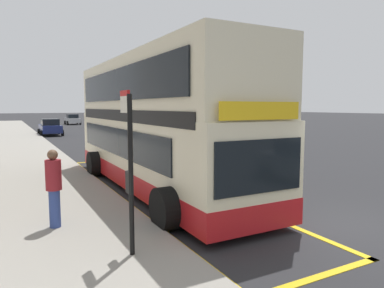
{
  "coord_description": "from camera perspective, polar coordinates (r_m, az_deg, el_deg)",
  "views": [
    {
      "loc": [
        -6.95,
        -5.14,
        2.8
      ],
      "look_at": [
        -1.32,
        5.37,
        1.53
      ],
      "focal_mm": 32.81,
      "sensor_mm": 36.0,
      "label": 1
    }
  ],
  "objects": [
    {
      "name": "ground_plane",
      "position": [
        37.89,
        -17.54,
        1.57
      ],
      "size": [
        260.0,
        260.0,
        0.0
      ],
      "primitive_type": "plane",
      "color": "#28282B"
    },
    {
      "name": "pavement_near",
      "position": [
        37.25,
        -28.18,
        1.17
      ],
      "size": [
        6.0,
        76.0,
        0.14
      ],
      "primitive_type": "cube",
      "color": "gray",
      "rests_on": "ground"
    },
    {
      "name": "double_decker_bus",
      "position": [
        11.99,
        -6.11,
        2.54
      ],
      "size": [
        3.2,
        11.21,
        4.4
      ],
      "color": "beige",
      "rests_on": "ground"
    },
    {
      "name": "bus_bay_markings",
      "position": [
        12.1,
        -5.91,
        -7.3
      ],
      "size": [
        2.97,
        14.22,
        0.01
      ],
      "color": "gold",
      "rests_on": "ground"
    },
    {
      "name": "bus_stop_sign",
      "position": [
        6.34,
        -10.15,
        -2.69
      ],
      "size": [
        0.09,
        0.51,
        2.95
      ],
      "color": "black",
      "rests_on": "pavement_near"
    },
    {
      "name": "parked_car_silver_far",
      "position": [
        58.29,
        -18.86,
        3.8
      ],
      "size": [
        2.09,
        4.2,
        1.62
      ],
      "rotation": [
        0.0,
        0.0,
        3.16
      ],
      "color": "#B2B5BA",
      "rests_on": "ground"
    },
    {
      "name": "parked_car_black_ahead",
      "position": [
        48.61,
        -14.39,
        3.55
      ],
      "size": [
        2.09,
        4.2,
        1.62
      ],
      "rotation": [
        0.0,
        0.0,
        -0.0
      ],
      "color": "black",
      "rests_on": "ground"
    },
    {
      "name": "parked_car_navy_kerbside",
      "position": [
        36.89,
        -22.05,
        2.54
      ],
      "size": [
        2.09,
        4.2,
        1.62
      ],
      "rotation": [
        0.0,
        0.0,
        -0.0
      ],
      "color": "navy",
      "rests_on": "ground"
    },
    {
      "name": "pedestrian_waiting_near_sign",
      "position": [
        8.32,
        -21.55,
        -6.25
      ],
      "size": [
        0.34,
        0.34,
        1.73
      ],
      "color": "#33478C",
      "rests_on": "pavement_near"
    }
  ]
}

